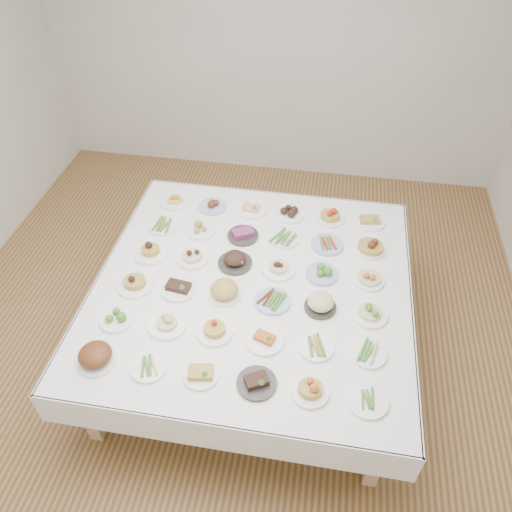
% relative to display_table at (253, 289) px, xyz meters
% --- Properties ---
extents(room_envelope, '(5.02, 5.02, 2.81)m').
position_rel_display_table_xyz_m(room_envelope, '(-0.21, 0.17, 1.15)').
color(room_envelope, olive).
rests_on(room_envelope, ground).
extents(display_table, '(2.28, 2.28, 0.75)m').
position_rel_display_table_xyz_m(display_table, '(0.00, 0.00, 0.00)').
color(display_table, white).
rests_on(display_table, ground).
extents(dish_0, '(0.28, 0.28, 0.15)m').
position_rel_display_table_xyz_m(dish_0, '(-0.84, -0.83, 0.14)').
color(dish_0, white).
rests_on(dish_0, display_table).
extents(dish_1, '(0.22, 0.22, 0.05)m').
position_rel_display_table_xyz_m(dish_1, '(-0.51, -0.83, 0.09)').
color(dish_1, white).
rests_on(dish_1, display_table).
extents(dish_2, '(0.22, 0.22, 0.09)m').
position_rel_display_table_xyz_m(dish_2, '(-0.17, -0.83, 0.10)').
color(dish_2, white).
rests_on(dish_2, display_table).
extents(dish_3, '(0.24, 0.24, 0.10)m').
position_rel_display_table_xyz_m(dish_3, '(0.17, -0.83, 0.10)').
color(dish_3, '#2F2C2A').
rests_on(dish_3, display_table).
extents(dish_4, '(0.23, 0.23, 0.13)m').
position_rel_display_table_xyz_m(dish_4, '(0.49, -0.83, 0.12)').
color(dish_4, white).
rests_on(dish_4, display_table).
extents(dish_5, '(0.24, 0.24, 0.05)m').
position_rel_display_table_xyz_m(dish_5, '(0.83, -0.84, 0.08)').
color(dish_5, white).
rests_on(dish_5, display_table).
extents(dish_6, '(0.22, 0.22, 0.09)m').
position_rel_display_table_xyz_m(dish_6, '(-0.84, -0.50, 0.10)').
color(dish_6, white).
rests_on(dish_6, display_table).
extents(dish_7, '(0.25, 0.25, 0.13)m').
position_rel_display_table_xyz_m(dish_7, '(-0.49, -0.49, 0.13)').
color(dish_7, white).
rests_on(dish_7, display_table).
extents(dish_8, '(0.23, 0.23, 0.13)m').
position_rel_display_table_xyz_m(dish_8, '(-0.16, -0.49, 0.12)').
color(dish_8, white).
rests_on(dish_8, display_table).
extents(dish_9, '(0.25, 0.25, 0.10)m').
position_rel_display_table_xyz_m(dish_9, '(0.17, -0.50, 0.10)').
color(dish_9, white).
rests_on(dish_9, display_table).
extents(dish_10, '(0.23, 0.22, 0.06)m').
position_rel_display_table_xyz_m(dish_10, '(0.50, -0.51, 0.09)').
color(dish_10, white).
rests_on(dish_10, display_table).
extents(dish_11, '(0.25, 0.23, 0.06)m').
position_rel_display_table_xyz_m(dish_11, '(0.83, -0.50, 0.09)').
color(dish_11, white).
rests_on(dish_11, display_table).
extents(dish_12, '(0.26, 0.26, 0.15)m').
position_rel_display_table_xyz_m(dish_12, '(-0.83, -0.17, 0.13)').
color(dish_12, white).
rests_on(dish_12, display_table).
extents(dish_13, '(0.24, 0.24, 0.11)m').
position_rel_display_table_xyz_m(dish_13, '(-0.51, -0.16, 0.11)').
color(dish_13, white).
rests_on(dish_13, display_table).
extents(dish_14, '(0.23, 0.23, 0.14)m').
position_rel_display_table_xyz_m(dish_14, '(-0.17, -0.16, 0.13)').
color(dish_14, white).
rests_on(dish_14, display_table).
extents(dish_15, '(0.26, 0.25, 0.06)m').
position_rel_display_table_xyz_m(dish_15, '(0.17, -0.16, 0.09)').
color(dish_15, '#4C66B2').
rests_on(dish_15, display_table).
extents(dish_16, '(0.23, 0.23, 0.13)m').
position_rel_display_table_xyz_m(dish_16, '(0.50, -0.16, 0.12)').
color(dish_16, '#2F2C2A').
rests_on(dish_16, display_table).
extents(dish_17, '(0.24, 0.24, 0.14)m').
position_rel_display_table_xyz_m(dish_17, '(0.84, -0.17, 0.13)').
color(dish_17, white).
rests_on(dish_17, display_table).
extents(dish_18, '(0.26, 0.26, 0.14)m').
position_rel_display_table_xyz_m(dish_18, '(-0.82, 0.17, 0.13)').
color(dish_18, white).
rests_on(dish_18, display_table).
extents(dish_19, '(0.24, 0.24, 0.13)m').
position_rel_display_table_xyz_m(dish_19, '(-0.49, 0.17, 0.12)').
color(dish_19, white).
rests_on(dish_19, display_table).
extents(dish_20, '(0.26, 0.26, 0.14)m').
position_rel_display_table_xyz_m(dish_20, '(-0.16, 0.17, 0.13)').
color(dish_20, '#2F2C2A').
rests_on(dish_20, display_table).
extents(dish_21, '(0.25, 0.25, 0.12)m').
position_rel_display_table_xyz_m(dish_21, '(0.17, 0.16, 0.11)').
color(dish_21, white).
rests_on(dish_21, display_table).
extents(dish_22, '(0.24, 0.24, 0.11)m').
position_rel_display_table_xyz_m(dish_22, '(0.49, 0.16, 0.11)').
color(dish_22, '#4C66B2').
rests_on(dish_22, display_table).
extents(dish_23, '(0.22, 0.22, 0.12)m').
position_rel_display_table_xyz_m(dish_23, '(0.83, 0.16, 0.12)').
color(dish_23, white).
rests_on(dish_23, display_table).
extents(dish_24, '(0.23, 0.23, 0.06)m').
position_rel_display_table_xyz_m(dish_24, '(-0.83, 0.50, 0.09)').
color(dish_24, white).
rests_on(dish_24, display_table).
extents(dish_25, '(0.22, 0.22, 0.09)m').
position_rel_display_table_xyz_m(dish_25, '(-0.51, 0.49, 0.10)').
color(dish_25, white).
rests_on(dish_25, display_table).
extents(dish_26, '(0.24, 0.24, 0.11)m').
position_rel_display_table_xyz_m(dish_26, '(-0.16, 0.49, 0.11)').
color(dish_26, '#2F2C2A').
rests_on(dish_26, display_table).
extents(dish_27, '(0.24, 0.22, 0.06)m').
position_rel_display_table_xyz_m(dish_27, '(0.17, 0.50, 0.09)').
color(dish_27, white).
rests_on(dish_27, display_table).
extents(dish_28, '(0.25, 0.25, 0.06)m').
position_rel_display_table_xyz_m(dish_28, '(0.51, 0.50, 0.09)').
color(dish_28, '#4C66B2').
rests_on(dish_28, display_table).
extents(dish_29, '(0.25, 0.24, 0.14)m').
position_rel_display_table_xyz_m(dish_29, '(0.84, 0.49, 0.13)').
color(dish_29, white).
rests_on(dish_29, display_table).
extents(dish_30, '(0.25, 0.25, 0.12)m').
position_rel_display_table_xyz_m(dish_30, '(-0.82, 0.84, 0.12)').
color(dish_30, white).
rests_on(dish_30, display_table).
extents(dish_31, '(0.23, 0.23, 0.09)m').
position_rel_display_table_xyz_m(dish_31, '(-0.49, 0.82, 0.10)').
color(dish_31, '#4C66B2').
rests_on(dish_31, display_table).
extents(dish_32, '(0.25, 0.25, 0.11)m').
position_rel_display_table_xyz_m(dish_32, '(-0.16, 0.83, 0.11)').
color(dish_32, white).
rests_on(dish_32, display_table).
extents(dish_33, '(0.25, 0.25, 0.11)m').
position_rel_display_table_xyz_m(dish_33, '(0.17, 0.83, 0.11)').
color(dish_33, white).
rests_on(dish_33, display_table).
extents(dish_34, '(0.23, 0.23, 0.15)m').
position_rel_display_table_xyz_m(dish_34, '(0.51, 0.83, 0.14)').
color(dish_34, white).
rests_on(dish_34, display_table).
extents(dish_35, '(0.24, 0.24, 0.11)m').
position_rel_display_table_xyz_m(dish_35, '(0.83, 0.84, 0.11)').
color(dish_35, white).
rests_on(dish_35, display_table).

